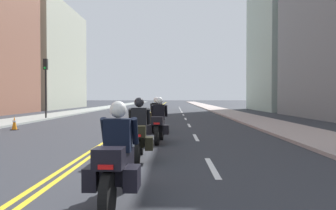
{
  "coord_description": "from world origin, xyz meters",
  "views": [
    {
      "loc": [
        2.43,
        -0.03,
        1.65
      ],
      "look_at": [
        2.23,
        11.9,
        1.38
      ],
      "focal_mm": 36.8,
      "sensor_mm": 36.0,
      "label": 1
    }
  ],
  "objects_px": {
    "motorcycle_1": "(139,135)",
    "traffic_cone_0": "(14,123)",
    "motorcycle_2": "(159,125)",
    "traffic_light_near": "(46,78)",
    "motorcycle_3": "(156,118)",
    "motorcycle_0": "(117,163)"
  },
  "relations": [
    {
      "from": "motorcycle_3",
      "to": "traffic_light_near",
      "type": "distance_m",
      "value": 12.96
    },
    {
      "from": "motorcycle_2",
      "to": "motorcycle_3",
      "type": "height_order",
      "value": "same"
    },
    {
      "from": "traffic_light_near",
      "to": "motorcycle_0",
      "type": "bearing_deg",
      "value": -66.81
    },
    {
      "from": "motorcycle_1",
      "to": "traffic_light_near",
      "type": "xyz_separation_m",
      "value": [
        -8.57,
        16.35,
        2.44
      ]
    },
    {
      "from": "motorcycle_1",
      "to": "traffic_cone_0",
      "type": "xyz_separation_m",
      "value": [
        -7.08,
        8.12,
        -0.31
      ]
    },
    {
      "from": "motorcycle_0",
      "to": "motorcycle_3",
      "type": "height_order",
      "value": "motorcycle_3"
    },
    {
      "from": "motorcycle_0",
      "to": "motorcycle_1",
      "type": "xyz_separation_m",
      "value": [
        -0.05,
        3.78,
        0.01
      ]
    },
    {
      "from": "motorcycle_1",
      "to": "motorcycle_2",
      "type": "bearing_deg",
      "value": 81.69
    },
    {
      "from": "traffic_cone_0",
      "to": "motorcycle_0",
      "type": "bearing_deg",
      "value": -59.06
    },
    {
      "from": "motorcycle_1",
      "to": "traffic_cone_0",
      "type": "bearing_deg",
      "value": 129.19
    },
    {
      "from": "motorcycle_0",
      "to": "traffic_light_near",
      "type": "height_order",
      "value": "traffic_light_near"
    },
    {
      "from": "motorcycle_2",
      "to": "traffic_light_near",
      "type": "distance_m",
      "value": 15.94
    },
    {
      "from": "motorcycle_0",
      "to": "traffic_cone_0",
      "type": "height_order",
      "value": "motorcycle_0"
    },
    {
      "from": "motorcycle_3",
      "to": "motorcycle_0",
      "type": "bearing_deg",
      "value": -88.3
    },
    {
      "from": "motorcycle_2",
      "to": "traffic_light_near",
      "type": "height_order",
      "value": "traffic_light_near"
    },
    {
      "from": "motorcycle_2",
      "to": "motorcycle_1",
      "type": "bearing_deg",
      "value": -93.09
    },
    {
      "from": "motorcycle_3",
      "to": "traffic_cone_0",
      "type": "xyz_separation_m",
      "value": [
        -7.18,
        1.1,
        -0.31
      ]
    },
    {
      "from": "motorcycle_0",
      "to": "traffic_light_near",
      "type": "bearing_deg",
      "value": 114.45
    },
    {
      "from": "motorcycle_1",
      "to": "traffic_light_near",
      "type": "distance_m",
      "value": 18.62
    },
    {
      "from": "motorcycle_2",
      "to": "traffic_light_near",
      "type": "relative_size",
      "value": 0.5
    },
    {
      "from": "motorcycle_0",
      "to": "motorcycle_2",
      "type": "relative_size",
      "value": 1.02
    },
    {
      "from": "motorcycle_1",
      "to": "traffic_cone_0",
      "type": "relative_size",
      "value": 3.02
    }
  ]
}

